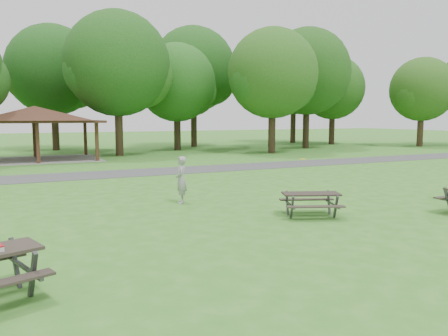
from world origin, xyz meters
The scene contains 15 objects.
ground centered at (0.00, 0.00, 0.00)m, with size 160.00×160.00×0.00m, color #347521.
asphalt_path centered at (0.00, 14.00, 0.01)m, with size 120.00×3.20×0.02m, color #414143.
pavilion centered at (-4.00, 24.00, 3.06)m, with size 8.60×7.01×3.76m.
tree_row_e centered at (2.10, 25.03, 6.78)m, with size 8.40×8.00×11.02m.
tree_row_f centered at (8.09, 28.53, 5.84)m, with size 7.35×7.00×9.55m.
tree_row_g centered at (14.09, 22.03, 6.33)m, with size 7.77×7.40×10.25m.
tree_row_h centered at (20.10, 25.53, 7.03)m, with size 8.61×8.20×11.37m.
tree_row_i centered at (26.08, 29.03, 5.91)m, with size 7.14×6.80×9.52m.
tree_row_j centered at (32.08, 22.53, 5.56)m, with size 6.72×6.40×8.96m.
tree_deep_b centered at (-1.90, 33.03, 6.89)m, with size 8.40×8.00×11.13m.
tree_deep_c centered at (11.10, 32.03, 7.44)m, with size 8.82×8.40×11.90m.
tree_deep_d centered at (24.10, 33.53, 7.03)m, with size 8.40×8.00×11.27m.
picnic_table_middle centered at (2.73, 1.50, 0.55)m, with size 2.10×1.91×0.74m.
frisbee_in_flight centered at (3.79, 3.45, 1.53)m, with size 0.30×0.30×0.02m.
frisbee_thrower centered at (-0.12, 5.14, 0.82)m, with size 0.60×0.39×1.64m, color #949496.
Camera 1 is at (-5.25, -9.10, 3.01)m, focal length 35.00 mm.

